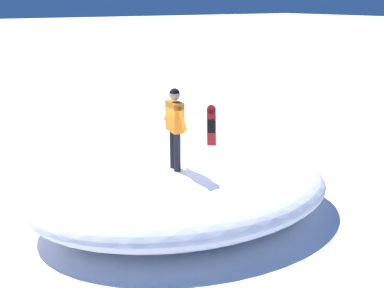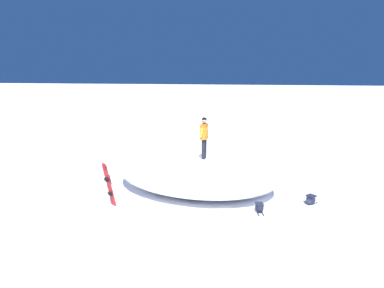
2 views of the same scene
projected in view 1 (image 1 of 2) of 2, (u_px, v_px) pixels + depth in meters
The scene contains 5 objects.
ground at pixel (212, 219), 9.63m from camera, with size 240.00×240.00×0.00m, color white.
snow_mound at pixel (184, 189), 9.65m from camera, with size 6.60×4.60×1.21m, color white.
snowboarder_standing at pixel (175, 122), 8.84m from camera, with size 0.27×1.02×1.68m.
snowboard_primary_upright at pixel (211, 132), 12.94m from camera, with size 0.40×0.44×1.65m.
backpack_far at pixel (42, 203), 9.97m from camera, with size 0.36×0.55×0.33m.
Camera 1 is at (5.08, 7.03, 4.52)m, focal length 41.41 mm.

